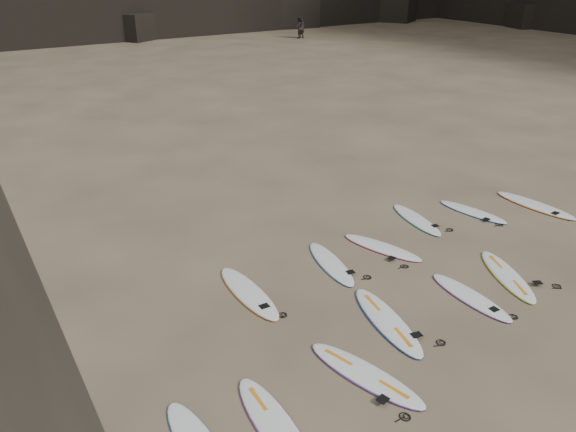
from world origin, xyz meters
name	(u,v)px	position (x,y,z in m)	size (l,w,h in m)	color
ground	(427,313)	(0.00, 0.00, 0.00)	(240.00, 240.00, 0.00)	#897559
surfboard_0	(274,423)	(-4.54, -1.02, 0.05)	(0.60, 2.51, 0.09)	white
surfboard_1	(365,374)	(-2.46, -0.88, 0.05)	(0.62, 2.60, 0.09)	white
surfboard_2	(387,321)	(-0.99, 0.20, 0.05)	(0.64, 2.69, 0.10)	white
surfboard_3	(471,297)	(1.26, -0.11, 0.04)	(0.56, 2.33, 0.08)	white
surfboard_4	(507,275)	(2.75, 0.06, 0.04)	(0.60, 2.50, 0.09)	white
surfboard_5	(249,292)	(-3.00, 2.76, 0.05)	(0.63, 2.61, 0.09)	white
surfboard_6	(331,263)	(-0.57, 2.83, 0.04)	(0.57, 2.37, 0.09)	white
surfboard_7	(382,247)	(1.10, 2.80, 0.04)	(0.57, 2.36, 0.08)	white
surfboard_8	(416,219)	(3.11, 3.60, 0.04)	(0.56, 2.34, 0.08)	white
surfboard_9	(473,212)	(4.95, 3.09, 0.04)	(0.54, 2.26, 0.08)	white
surfboard_10	(535,205)	(6.99, 2.39, 0.05)	(0.64, 2.68, 0.10)	white
person_a	(302,28)	(21.72, 38.22, 0.85)	(0.62, 0.41, 1.69)	black
person_b	(299,27)	(21.27, 38.02, 0.95)	(0.92, 0.72, 1.90)	black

